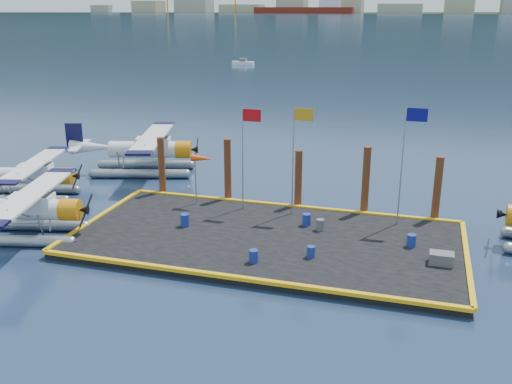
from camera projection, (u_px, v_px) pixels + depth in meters
ground at (266, 243)px, 30.12m from camera, size 4000.00×4000.00×0.00m
dock at (266, 240)px, 30.05m from camera, size 20.00×10.00×0.40m
dock_bumpers at (266, 235)px, 29.96m from camera, size 20.25×10.25×0.18m
seaplane_a at (26, 212)px, 30.34m from camera, size 8.93×9.67×3.43m
seaplane_b at (31, 178)px, 36.67m from camera, size 8.33×8.99×3.20m
seaplane_c at (148, 152)px, 42.14m from camera, size 9.88×10.63×3.78m
drum_0 at (185, 220)px, 31.30m from camera, size 0.49×0.49×0.69m
drum_1 at (311, 252)px, 27.44m from camera, size 0.40×0.40×0.56m
drum_2 at (320, 225)px, 30.72m from camera, size 0.44×0.44×0.61m
drum_3 at (254, 256)px, 26.87m from camera, size 0.44×0.44×0.62m
drum_4 at (411, 241)px, 28.64m from camera, size 0.45×0.45×0.64m
drum_5 at (307, 220)px, 31.42m from camera, size 0.47×0.47×0.66m
crate at (441, 258)px, 26.72m from camera, size 1.12×0.74×0.56m
flagpole_red at (246, 143)px, 32.82m from camera, size 1.14×0.08×6.00m
flagpole_yellow at (297, 145)px, 31.98m from camera, size 1.14×0.08×6.20m
flagpole_blue at (407, 149)px, 30.31m from camera, size 1.14×0.08×6.50m
windsock at (202, 160)px, 33.92m from camera, size 1.40×0.44×3.12m
piling_0 at (162, 168)px, 36.70m from camera, size 0.44×0.44×4.00m
piling_1 at (228, 172)px, 35.46m from camera, size 0.44×0.44×4.20m
piling_2 at (298, 181)px, 34.31m from camera, size 0.44×0.44×3.80m
piling_3 at (366, 183)px, 33.15m from camera, size 0.44×0.44×4.30m
piling_4 at (437, 191)px, 32.12m from camera, size 0.44×0.44×4.00m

